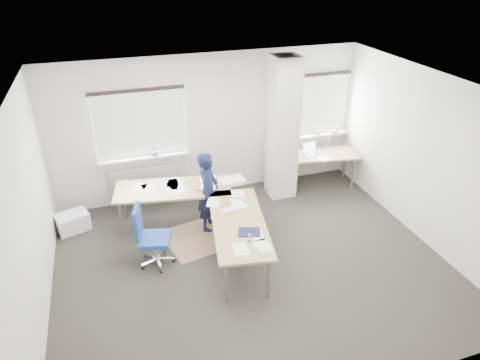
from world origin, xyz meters
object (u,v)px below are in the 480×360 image
object	(u,v)px
desk_side	(323,155)
task_chair	(153,248)
person	(208,192)
desk_main	(207,205)

from	to	relation	value
desk_side	task_chair	xyz separation A→B (m)	(-3.71, -1.53, -0.39)
task_chair	person	bearing A→B (deg)	48.59
desk_main	person	size ratio (longest dim) A/B	2.04
desk_side	person	size ratio (longest dim) A/B	1.03
person	desk_main	bearing A→B (deg)	-169.31
task_chair	person	size ratio (longest dim) A/B	0.72
desk_side	person	world-z (taller)	person
desk_main	desk_side	xyz separation A→B (m)	(2.74, 1.17, -0.01)
desk_side	person	distance (m)	2.75
desk_main	desk_side	distance (m)	2.98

